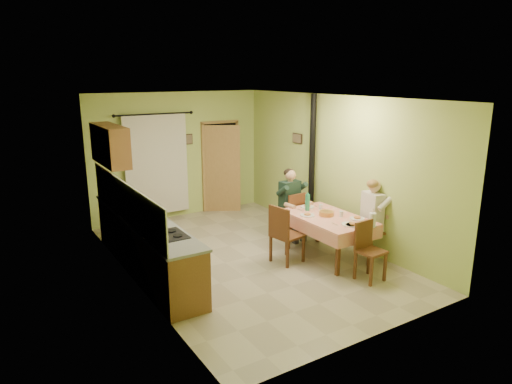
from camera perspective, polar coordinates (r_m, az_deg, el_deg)
floor at (r=8.21m, az=-1.12°, el=-8.18°), size 4.00×6.00×0.01m
room_shell at (r=7.70m, az=-1.19°, el=4.43°), size 4.04×6.04×2.82m
kitchen_run at (r=7.72m, az=-13.70°, el=-6.27°), size 0.64×3.64×1.56m
upper_cabinets at (r=8.55m, az=-17.82°, el=5.64°), size 0.35×1.40×0.70m
curtain at (r=10.16m, az=-12.31°, el=3.37°), size 1.70×0.07×2.22m
doorway at (r=10.80m, az=-4.34°, el=3.17°), size 0.96×0.46×2.15m
dining_table at (r=8.19m, az=8.90°, el=-5.55°), size 1.00×1.65×0.76m
tableware at (r=8.01m, az=9.66°, el=-2.77°), size 0.86×1.62×0.33m
chair_far at (r=8.97m, az=4.36°, el=-4.23°), size 0.44×0.44×0.97m
chair_near at (r=7.49m, az=14.01°, el=-8.55°), size 0.41×0.41×0.94m
chair_right at (r=8.43m, az=14.36°, el=-5.91°), size 0.51×0.51×1.01m
chair_left at (r=7.94m, az=3.82°, el=-6.73°), size 0.54×0.54×1.03m
man_far at (r=8.81m, az=4.37°, el=-0.58°), size 0.60×0.48×1.39m
man_right at (r=8.24m, az=14.53°, el=-2.09°), size 0.51×0.62×1.39m
stove_flue at (r=9.41m, az=6.93°, el=1.24°), size 0.24×0.24×2.80m
picture_back at (r=10.44m, az=-8.44°, el=6.55°), size 0.19×0.03×0.23m
picture_right at (r=9.77m, az=5.18°, el=6.70°), size 0.03×0.31×0.21m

